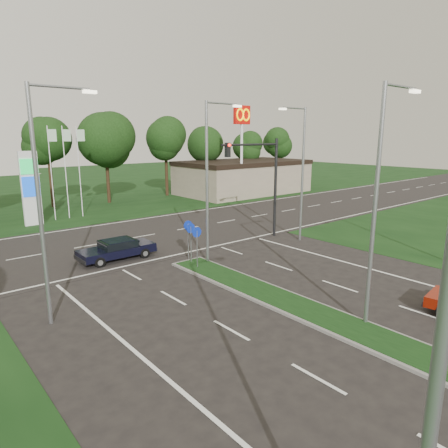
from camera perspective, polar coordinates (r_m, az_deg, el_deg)
verge_far at (r=58.23m, az=-27.26°, el=4.05°), size 160.00×50.00×0.02m
cross_road at (r=29.24m, az=-13.24°, el=-2.04°), size 160.00×12.00×0.02m
median_kerb at (r=15.42m, az=24.56°, el=-16.21°), size 2.00×26.00×0.12m
commercial_building at (r=51.20m, az=2.77°, el=6.70°), size 16.00×9.00×4.00m
streetlight_median_near at (r=15.60m, az=21.24°, el=3.91°), size 2.53×0.22×9.00m
streetlight_median_far at (r=22.17m, az=-2.05°, el=7.06°), size 2.53×0.22×9.00m
streetlight_left_far at (r=16.12m, az=-24.33°, el=3.91°), size 2.53×0.22×9.00m
streetlight_right_far at (r=27.64m, az=10.93°, el=7.93°), size 2.53×0.22×9.00m
traffic_signal at (r=27.81m, az=5.56°, el=7.24°), size 5.10×0.42×7.00m
median_signs at (r=22.47m, az=-4.62°, el=-1.61°), size 1.16×1.76×2.38m
gas_pylon at (r=35.78m, az=-25.61°, el=4.90°), size 5.80×1.26×8.00m
mcdonalds_sign at (r=45.27m, az=2.58°, el=13.52°), size 2.20×0.47×10.40m
treeline_far at (r=43.24m, az=-23.40°, el=11.05°), size 6.00×6.00×9.90m
navy_sedan at (r=24.39m, az=-15.04°, el=-3.47°), size 4.36×1.84×1.20m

